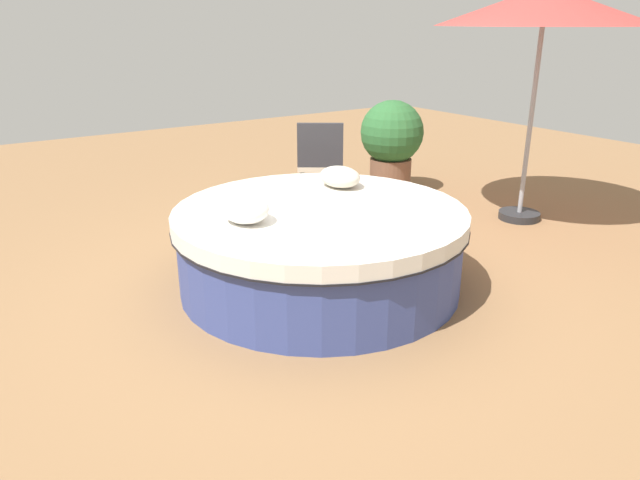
{
  "coord_description": "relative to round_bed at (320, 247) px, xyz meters",
  "views": [
    {
      "loc": [
        -3.68,
        2.51,
        2.06
      ],
      "look_at": [
        0.0,
        0.0,
        0.4
      ],
      "focal_mm": 33.17,
      "sensor_mm": 36.0,
      "label": 1
    }
  ],
  "objects": [
    {
      "name": "round_bed",
      "position": [
        0.0,
        0.0,
        0.0
      ],
      "size": [
        2.34,
        2.34,
        0.66
      ],
      "color": "#38478C",
      "rests_on": "ground_plane"
    },
    {
      "name": "patio_umbrella",
      "position": [
        0.2,
        -2.79,
        1.83
      ],
      "size": [
        2.12,
        2.12,
        2.38
      ],
      "color": "#262628",
      "rests_on": "ground_plane"
    },
    {
      "name": "patio_chair",
      "position": [
        1.89,
        -1.3,
        0.22
      ],
      "size": [
        0.71,
        0.71,
        0.98
      ],
      "rotation": [
        0.0,
        0.0,
        4.1
      ],
      "color": "#333338",
      "rests_on": "ground_plane"
    },
    {
      "name": "planter",
      "position": [
        1.87,
        -2.36,
        0.31
      ],
      "size": [
        0.78,
        0.78,
        1.15
      ],
      "color": "brown",
      "rests_on": "ground_plane"
    },
    {
      "name": "throw_pillow_0",
      "position": [
        0.45,
        -0.52,
        0.41
      ],
      "size": [
        0.42,
        0.33,
        0.18
      ],
      "primitive_type": "ellipsoid",
      "color": "beige",
      "rests_on": "round_bed"
    },
    {
      "name": "throw_pillow_1",
      "position": [
        0.04,
        0.64,
        0.43
      ],
      "size": [
        0.41,
        0.34,
        0.21
      ],
      "primitive_type": "ellipsoid",
      "color": "white",
      "rests_on": "round_bed"
    },
    {
      "name": "ground_plane",
      "position": [
        0.0,
        0.0,
        -0.34
      ],
      "size": [
        16.0,
        16.0,
        0.0
      ],
      "primitive_type": "plane",
      "color": "olive"
    }
  ]
}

